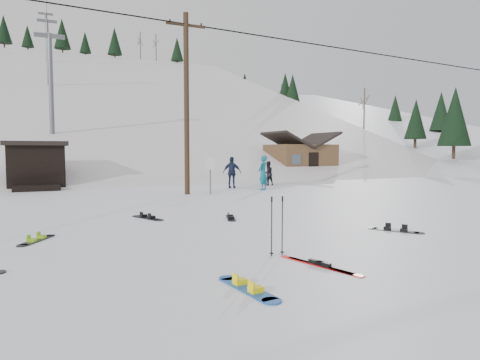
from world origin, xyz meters
name	(u,v)px	position (x,y,z in m)	size (l,w,h in m)	color
ground	(306,268)	(0.00, 0.00, 0.00)	(200.00, 200.00, 0.00)	white
ski_slope	(85,253)	(0.00, 55.00, -12.00)	(60.00, 75.00, 45.00)	silver
ridge_right	(334,231)	(38.00, 50.00, -11.00)	(34.00, 85.00, 36.00)	white
treeline_right	(357,166)	(36.00, 42.00, 0.00)	(20.00, 60.00, 10.00)	black
treeline_crest	(71,161)	(0.00, 86.00, 0.00)	(50.00, 6.00, 10.00)	black
utility_pole	(187,101)	(2.00, 14.00, 4.68)	(2.00, 0.26, 9.00)	#3A2819
trail_sign	(210,169)	(3.10, 13.58, 1.27)	(0.50, 0.09, 1.85)	#595B60
lift_hut	(37,165)	(-5.00, 20.94, 1.36)	(3.40, 4.10, 2.75)	black
lift_tower_near	(51,78)	(-4.00, 30.00, 7.86)	(2.20, 0.36, 8.00)	#595B60
lift_tower_mid	(48,48)	(-4.00, 50.00, 14.36)	(2.20, 0.36, 8.00)	#595B60
lift_tower_far	(46,34)	(-4.00, 70.00, 20.86)	(2.20, 0.36, 8.00)	#595B60
cabin	(300,159)	(15.00, 24.00, 1.48)	(5.39, 4.40, 3.77)	brown
hero_snowboard	(248,288)	(-1.56, -0.70, 0.03)	(0.47, 1.60, 0.11)	#1A55AD
hero_skis	(320,265)	(0.29, -0.02, 0.03)	(0.64, 1.90, 0.10)	red
ski_poles	(277,225)	(-0.05, 1.06, 0.65)	(0.35, 0.09, 1.26)	black
board_scatter_b	(148,218)	(-1.49, 7.12, 0.03)	(0.78, 1.44, 0.11)	black
board_scatter_c	(37,240)	(-4.73, 4.78, 0.03)	(0.85, 1.26, 0.10)	black
board_scatter_d	(395,230)	(4.29, 2.12, 0.03)	(0.92, 1.34, 0.11)	black
board_scatter_f	(231,218)	(1.00, 6.02, 0.02)	(0.61, 1.29, 0.09)	black
skier_teal	(263,173)	(6.52, 14.41, 0.97)	(0.70, 0.46, 1.93)	#0C677E
skier_dark	(268,173)	(8.31, 17.19, 0.77)	(0.75, 0.58, 1.53)	black
skier_pink	(295,167)	(13.81, 22.84, 0.89)	(1.14, 0.66, 1.77)	#D14A6B
skier_navy	(232,173)	(5.41, 16.18, 0.93)	(1.08, 0.45, 1.85)	#181F3C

